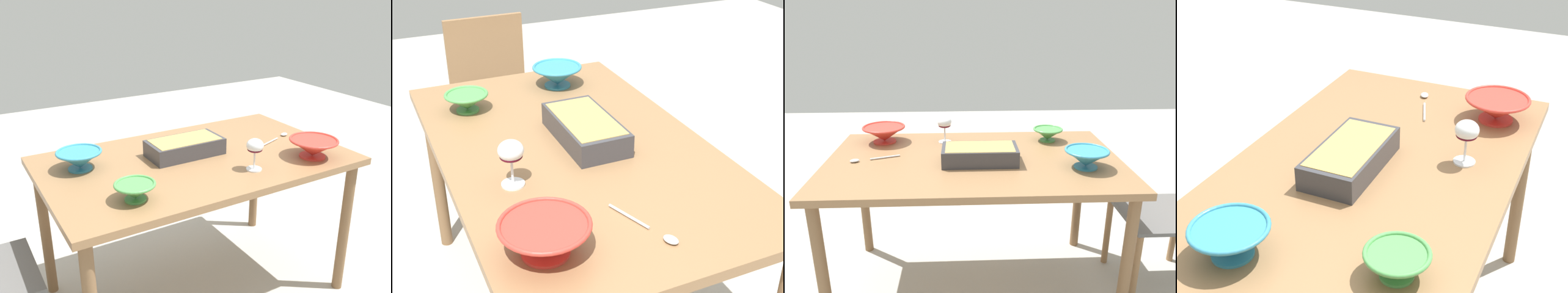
{
  "view_description": "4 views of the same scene",
  "coord_description": "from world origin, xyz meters",
  "views": [
    {
      "loc": [
        1.0,
        1.69,
        1.56
      ],
      "look_at": [
        -0.01,
        -0.02,
        0.8
      ],
      "focal_mm": 40.87,
      "sensor_mm": 36.0,
      "label": 1
    },
    {
      "loc": [
        -1.52,
        0.62,
        1.64
      ],
      "look_at": [
        -0.11,
        -0.0,
        0.81
      ],
      "focal_mm": 51.33,
      "sensor_mm": 36.0,
      "label": 2
    },
    {
      "loc": [
        -0.05,
        -1.78,
        1.44
      ],
      "look_at": [
        0.03,
        0.07,
        0.79
      ],
      "focal_mm": 35.55,
      "sensor_mm": 36.0,
      "label": 3
    },
    {
      "loc": [
        1.37,
        0.62,
        1.68
      ],
      "look_at": [
        -0.06,
        -0.02,
        0.8
      ],
      "focal_mm": 52.09,
      "sensor_mm": 36.0,
      "label": 4
    }
  ],
  "objects": [
    {
      "name": "dining_table",
      "position": [
        0.0,
        0.0,
        0.68
      ],
      "size": [
        1.44,
        0.86,
        0.76
      ],
      "color": "olive",
      "rests_on": "ground_plane"
    },
    {
      "name": "small_bowl",
      "position": [
        0.51,
        -0.14,
        0.81
      ],
      "size": [
        0.2,
        0.2,
        0.09
      ],
      "color": "teal",
      "rests_on": "dining_table"
    },
    {
      "name": "mixing_bowl",
      "position": [
        0.42,
        0.25,
        0.8
      ],
      "size": [
        0.16,
        0.16,
        0.07
      ],
      "color": "#4C994C",
      "rests_on": "dining_table"
    },
    {
      "name": "serving_bowl",
      "position": [
        -0.49,
        0.27,
        0.81
      ],
      "size": [
        0.23,
        0.23,
        0.09
      ],
      "color": "red",
      "rests_on": "dining_table"
    },
    {
      "name": "casserole_dish",
      "position": [
        0.03,
        -0.06,
        0.8
      ],
      "size": [
        0.36,
        0.18,
        0.08
      ],
      "color": "#38383D",
      "rests_on": "dining_table"
    },
    {
      "name": "serving_spoon",
      "position": [
        -0.53,
        -0.01,
        0.76
      ],
      "size": [
        0.23,
        0.1,
        0.01
      ],
      "color": "silver",
      "rests_on": "dining_table"
    },
    {
      "name": "wine_glass",
      "position": [
        -0.15,
        0.25,
        0.86
      ],
      "size": [
        0.08,
        0.08,
        0.15
      ],
      "color": "white",
      "rests_on": "dining_table"
    }
  ]
}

